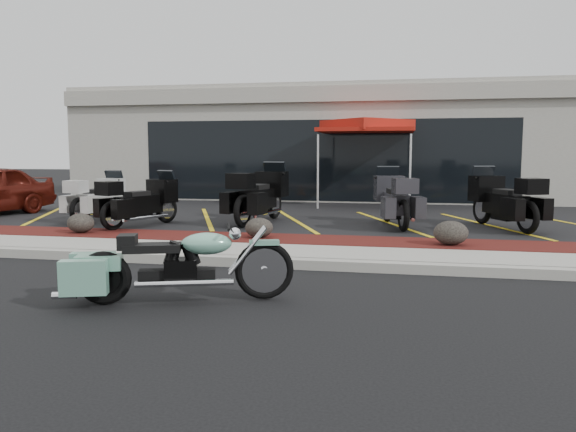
% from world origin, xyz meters
% --- Properties ---
extents(ground, '(90.00, 90.00, 0.00)m').
position_xyz_m(ground, '(0.00, 0.00, 0.00)').
color(ground, black).
rests_on(ground, ground).
extents(curb, '(24.00, 0.25, 0.15)m').
position_xyz_m(curb, '(0.00, 0.90, 0.07)').
color(curb, gray).
rests_on(curb, ground).
extents(sidewalk, '(24.00, 1.20, 0.15)m').
position_xyz_m(sidewalk, '(0.00, 1.60, 0.07)').
color(sidewalk, gray).
rests_on(sidewalk, ground).
extents(mulch_bed, '(24.00, 1.20, 0.16)m').
position_xyz_m(mulch_bed, '(0.00, 2.80, 0.08)').
color(mulch_bed, '#390F0D').
rests_on(mulch_bed, ground).
extents(upper_lot, '(26.00, 9.60, 0.15)m').
position_xyz_m(upper_lot, '(0.00, 8.20, 0.07)').
color(upper_lot, black).
rests_on(upper_lot, ground).
extents(dealership_building, '(18.00, 8.16, 4.00)m').
position_xyz_m(dealership_building, '(0.00, 14.47, 2.01)').
color(dealership_building, gray).
rests_on(dealership_building, ground).
extents(boulder_left, '(0.55, 0.46, 0.39)m').
position_xyz_m(boulder_left, '(-3.85, 2.72, 0.36)').
color(boulder_left, black).
rests_on(boulder_left, mulch_bed).
extents(boulder_mid, '(0.53, 0.44, 0.38)m').
position_xyz_m(boulder_mid, '(-0.17, 2.79, 0.35)').
color(boulder_mid, black).
rests_on(boulder_mid, mulch_bed).
extents(boulder_right, '(0.60, 0.50, 0.42)m').
position_xyz_m(boulder_right, '(3.32, 2.63, 0.37)').
color(boulder_right, black).
rests_on(boulder_right, mulch_bed).
extents(hero_cruiser, '(2.74, 1.46, 0.94)m').
position_xyz_m(hero_cruiser, '(0.85, -1.00, 0.47)').
color(hero_cruiser, '#71B096').
rests_on(hero_cruiser, ground).
extents(touring_white, '(0.90, 2.06, 1.17)m').
position_xyz_m(touring_white, '(-4.62, 5.52, 0.74)').
color(touring_white, silver).
rests_on(touring_white, upper_lot).
extents(touring_black_front, '(1.54, 2.23, 1.21)m').
position_xyz_m(touring_black_front, '(-2.83, 4.60, 0.76)').
color(touring_black_front, black).
rests_on(touring_black_front, upper_lot).
extents(touring_black_mid, '(1.33, 2.53, 1.40)m').
position_xyz_m(touring_black_mid, '(-0.56, 5.85, 0.85)').
color(touring_black_mid, black).
rests_on(touring_black_mid, upper_lot).
extents(touring_grey, '(1.33, 2.38, 1.30)m').
position_xyz_m(touring_grey, '(2.15, 5.78, 0.80)').
color(touring_grey, '#2C2B30').
rests_on(touring_grey, upper_lot).
extents(touring_black_rear, '(1.70, 2.43, 1.32)m').
position_xyz_m(touring_black_rear, '(4.27, 5.82, 0.81)').
color(touring_black_rear, black).
rests_on(touring_black_rear, upper_lot).
extents(traffic_cone, '(0.31, 0.31, 0.44)m').
position_xyz_m(traffic_cone, '(-1.23, 7.55, 0.37)').
color(traffic_cone, orange).
rests_on(traffic_cone, upper_lot).
extents(popup_canopy, '(3.34, 3.34, 2.59)m').
position_xyz_m(popup_canopy, '(1.41, 9.84, 2.49)').
color(popup_canopy, silver).
rests_on(popup_canopy, upper_lot).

